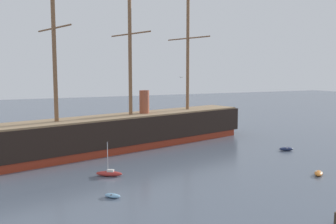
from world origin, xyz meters
name	(u,v)px	position (x,y,z in m)	size (l,w,h in m)	color
tall_ship	(131,130)	(-5.40, 53.72, 3.64)	(68.13, 23.90, 33.42)	maroon
dinghy_mid_left	(113,196)	(-17.50, 25.78, 0.26)	(2.21, 2.24, 0.52)	#7FB2D6
dinghy_mid_right	(319,173)	(13.98, 22.26, 0.32)	(2.81, 2.66, 0.64)	orange
sailboat_alongside_bow	(109,173)	(-15.27, 35.20, 0.44)	(4.09, 3.11, 5.26)	#B22D28
dinghy_alongside_stern	(286,149)	(21.83, 37.83, 0.34)	(3.10, 2.16, 0.67)	#1E284C
mooring_piling_right_pair	(336,218)	(1.50, 8.25, 0.62)	(0.38, 0.38, 1.23)	#423323
seagull_in_flight	(181,77)	(-8.38, 24.67, 15.08)	(1.03, 0.87, 0.14)	silver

